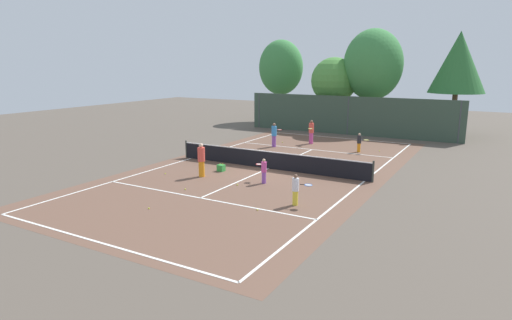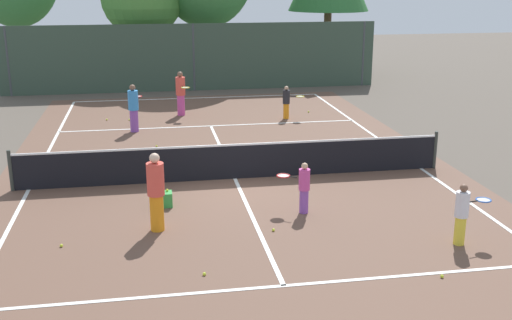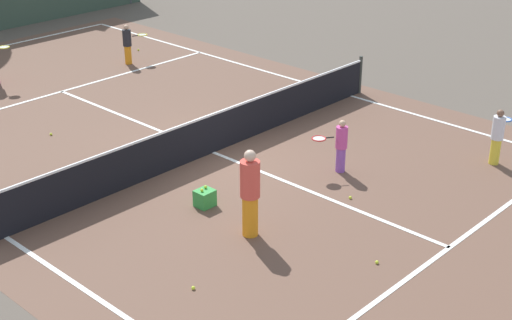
{
  "view_description": "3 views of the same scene",
  "coord_description": "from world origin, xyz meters",
  "px_view_note": "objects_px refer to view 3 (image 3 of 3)",
  "views": [
    {
      "loc": [
        11.22,
        -21.07,
        5.78
      ],
      "look_at": [
        0.08,
        -1.59,
        0.81
      ],
      "focal_mm": 30.39,
      "sensor_mm": 36.0,
      "label": 1
    },
    {
      "loc": [
        -2.3,
        -16.62,
        5.51
      ],
      "look_at": [
        0.5,
        -0.59,
        0.69
      ],
      "focal_mm": 44.51,
      "sensor_mm": 36.0,
      "label": 2
    },
    {
      "loc": [
        -11.34,
        -12.09,
        7.37
      ],
      "look_at": [
        -1.19,
        -2.53,
        0.99
      ],
      "focal_mm": 52.97,
      "sensor_mm": 36.0,
      "label": 3
    }
  ],
  "objects_px": {
    "tennis_ball_2": "(138,50)",
    "tennis_ball_4": "(51,134)",
    "player_2": "(498,136)",
    "tennis_ball_0": "(377,262)",
    "ball_crate": "(205,198)",
    "tennis_ball_5": "(350,198)",
    "player_4": "(250,192)",
    "player_5": "(340,145)",
    "tennis_ball_1": "(193,288)",
    "player_1": "(128,44)"
  },
  "relations": [
    {
      "from": "tennis_ball_0",
      "to": "tennis_ball_4",
      "type": "xyz_separation_m",
      "value": [
        -0.68,
        9.49,
        0.0
      ]
    },
    {
      "from": "player_2",
      "to": "tennis_ball_2",
      "type": "xyz_separation_m",
      "value": [
        0.13,
        13.29,
        -0.66
      ]
    },
    {
      "from": "player_5",
      "to": "ball_crate",
      "type": "relative_size",
      "value": 2.92
    },
    {
      "from": "tennis_ball_2",
      "to": "tennis_ball_4",
      "type": "relative_size",
      "value": 1.0
    },
    {
      "from": "player_1",
      "to": "tennis_ball_2",
      "type": "distance_m",
      "value": 1.61
    },
    {
      "from": "tennis_ball_1",
      "to": "tennis_ball_2",
      "type": "xyz_separation_m",
      "value": [
        8.41,
        12.01,
        0.0
      ]
    },
    {
      "from": "ball_crate",
      "to": "tennis_ball_0",
      "type": "bearing_deg",
      "value": -81.15
    },
    {
      "from": "ball_crate",
      "to": "player_2",
      "type": "bearing_deg",
      "value": -28.95
    },
    {
      "from": "player_4",
      "to": "tennis_ball_1",
      "type": "distance_m",
      "value": 2.27
    },
    {
      "from": "tennis_ball_0",
      "to": "tennis_ball_5",
      "type": "relative_size",
      "value": 1.0
    },
    {
      "from": "player_4",
      "to": "tennis_ball_4",
      "type": "distance_m",
      "value": 7.15
    },
    {
      "from": "player_4",
      "to": "tennis_ball_4",
      "type": "height_order",
      "value": "player_4"
    },
    {
      "from": "player_1",
      "to": "tennis_ball_5",
      "type": "distance_m",
      "value": 11.35
    },
    {
      "from": "ball_crate",
      "to": "tennis_ball_5",
      "type": "bearing_deg",
      "value": -40.89
    },
    {
      "from": "player_5",
      "to": "tennis_ball_0",
      "type": "bearing_deg",
      "value": -132.33
    },
    {
      "from": "tennis_ball_2",
      "to": "player_5",
      "type": "bearing_deg",
      "value": -105.16
    },
    {
      "from": "tennis_ball_0",
      "to": "tennis_ball_1",
      "type": "height_order",
      "value": "same"
    },
    {
      "from": "player_4",
      "to": "tennis_ball_0",
      "type": "xyz_separation_m",
      "value": [
        0.81,
        -2.39,
        -0.88
      ]
    },
    {
      "from": "tennis_ball_0",
      "to": "tennis_ball_5",
      "type": "distance_m",
      "value": 2.54
    },
    {
      "from": "tennis_ball_2",
      "to": "tennis_ball_4",
      "type": "height_order",
      "value": "same"
    },
    {
      "from": "player_5",
      "to": "tennis_ball_0",
      "type": "xyz_separation_m",
      "value": [
        -2.63,
        -2.88,
        -0.62
      ]
    },
    {
      "from": "player_1",
      "to": "tennis_ball_0",
      "type": "xyz_separation_m",
      "value": [
        -4.46,
        -12.87,
        -0.64
      ]
    },
    {
      "from": "tennis_ball_0",
      "to": "tennis_ball_4",
      "type": "distance_m",
      "value": 9.51
    },
    {
      "from": "tennis_ball_1",
      "to": "player_1",
      "type": "bearing_deg",
      "value": 56.62
    },
    {
      "from": "tennis_ball_0",
      "to": "tennis_ball_4",
      "type": "height_order",
      "value": "same"
    },
    {
      "from": "tennis_ball_1",
      "to": "tennis_ball_5",
      "type": "bearing_deg",
      "value": 0.8
    },
    {
      "from": "player_5",
      "to": "player_4",
      "type": "bearing_deg",
      "value": -171.79
    },
    {
      "from": "player_1",
      "to": "player_2",
      "type": "xyz_separation_m",
      "value": [
        1.0,
        -12.34,
        0.02
      ]
    },
    {
      "from": "ball_crate",
      "to": "tennis_ball_2",
      "type": "xyz_separation_m",
      "value": [
        6.19,
        9.94,
        -0.15
      ]
    },
    {
      "from": "tennis_ball_2",
      "to": "tennis_ball_4",
      "type": "bearing_deg",
      "value": -145.33
    },
    {
      "from": "player_4",
      "to": "ball_crate",
      "type": "distance_m",
      "value": 1.68
    },
    {
      "from": "ball_crate",
      "to": "player_4",
      "type": "bearing_deg",
      "value": -97.95
    },
    {
      "from": "ball_crate",
      "to": "tennis_ball_0",
      "type": "distance_m",
      "value": 3.93
    },
    {
      "from": "ball_crate",
      "to": "tennis_ball_5",
      "type": "xyz_separation_m",
      "value": [
        2.32,
        -2.01,
        -0.15
      ]
    },
    {
      "from": "player_4",
      "to": "player_5",
      "type": "height_order",
      "value": "player_4"
    },
    {
      "from": "tennis_ball_4",
      "to": "player_4",
      "type": "bearing_deg",
      "value": -91.09
    },
    {
      "from": "player_1",
      "to": "tennis_ball_1",
      "type": "bearing_deg",
      "value": -123.38
    },
    {
      "from": "ball_crate",
      "to": "tennis_ball_1",
      "type": "xyz_separation_m",
      "value": [
        -2.22,
        -2.07,
        -0.15
      ]
    },
    {
      "from": "player_5",
      "to": "player_2",
      "type": "bearing_deg",
      "value": -39.75
    },
    {
      "from": "tennis_ball_5",
      "to": "player_4",
      "type": "bearing_deg",
      "value": 168.58
    },
    {
      "from": "tennis_ball_2",
      "to": "player_4",
      "type": "bearing_deg",
      "value": -119.25
    },
    {
      "from": "player_4",
      "to": "tennis_ball_1",
      "type": "xyz_separation_m",
      "value": [
        -2.01,
        -0.57,
        -0.88
      ]
    },
    {
      "from": "player_1",
      "to": "player_5",
      "type": "distance_m",
      "value": 10.15
    },
    {
      "from": "tennis_ball_2",
      "to": "tennis_ball_5",
      "type": "bearing_deg",
      "value": -107.98
    },
    {
      "from": "ball_crate",
      "to": "tennis_ball_4",
      "type": "bearing_deg",
      "value": 90.76
    },
    {
      "from": "player_4",
      "to": "player_5",
      "type": "xyz_separation_m",
      "value": [
        3.44,
        0.5,
        -0.26
      ]
    },
    {
      "from": "player_5",
      "to": "tennis_ball_2",
      "type": "height_order",
      "value": "player_5"
    },
    {
      "from": "player_2",
      "to": "tennis_ball_0",
      "type": "distance_m",
      "value": 5.52
    },
    {
      "from": "player_1",
      "to": "player_4",
      "type": "bearing_deg",
      "value": -116.71
    },
    {
      "from": "player_2",
      "to": "ball_crate",
      "type": "bearing_deg",
      "value": 151.05
    }
  ]
}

